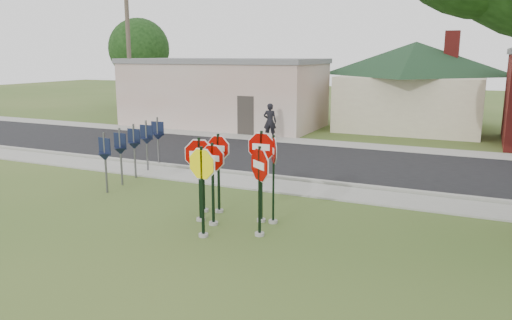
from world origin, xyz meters
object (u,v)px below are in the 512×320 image
at_px(stop_sign_left, 200,167).
at_px(utility_pole_near, 129,46).
at_px(pedestrian, 270,121).
at_px(stop_sign_yellow, 202,180).
at_px(stop_sign_center, 213,174).

bearing_deg(stop_sign_left, utility_pole_near, 133.72).
height_order(utility_pole_near, pedestrian, utility_pole_near).
distance_m(stop_sign_yellow, stop_sign_left, 1.23).
xyz_separation_m(stop_sign_center, pedestrian, (-3.86, 12.85, -0.37)).
bearing_deg(stop_sign_yellow, utility_pole_near, 133.13).
bearing_deg(stop_sign_yellow, stop_sign_left, 123.91).
distance_m(stop_sign_left, utility_pole_near, 19.50).
bearing_deg(stop_sign_center, utility_pole_near, 134.45).
height_order(stop_sign_left, pedestrian, stop_sign_left).
height_order(stop_sign_yellow, stop_sign_left, stop_sign_left).
bearing_deg(stop_sign_yellow, pedestrian, 106.50).
bearing_deg(stop_sign_yellow, stop_sign_center, 103.22).
distance_m(stop_sign_yellow, utility_pole_near, 20.70).
distance_m(stop_sign_center, stop_sign_left, 0.51).
distance_m(stop_sign_center, stop_sign_yellow, 0.91).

